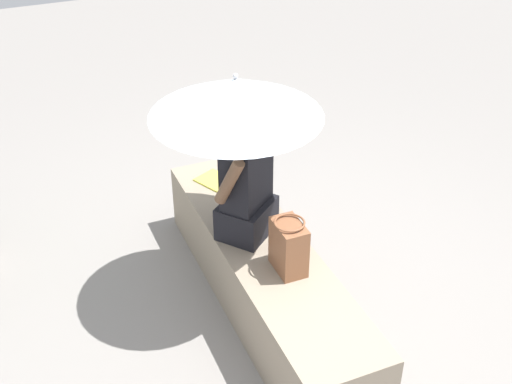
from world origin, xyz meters
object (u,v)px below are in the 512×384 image
parasol (236,97)px  magazine (217,181)px  person_seated (246,180)px  handbag_black (289,246)px

parasol → magazine: 1.12m
person_seated → handbag_black: 0.49m
handbag_black → magazine: 1.07m
handbag_black → person_seated: bearing=11.3°
person_seated → magazine: 0.74m
magazine → parasol: bearing=146.5°
person_seated → parasol: (0.01, 0.05, 0.55)m
parasol → handbag_black: parasol is taller
parasol → handbag_black: 0.90m
parasol → magazine: size_ratio=3.84×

